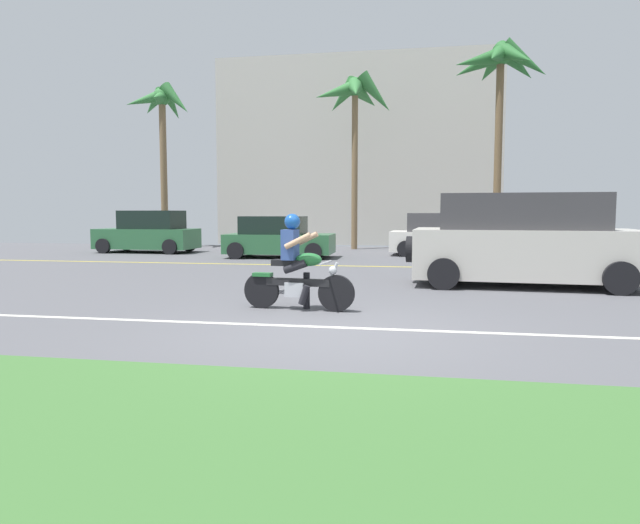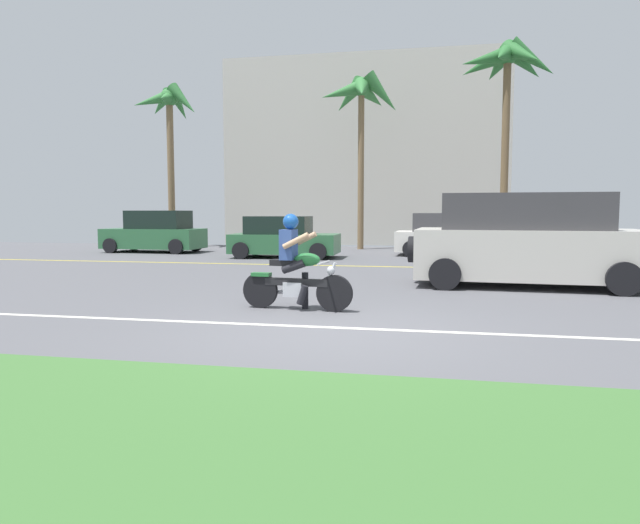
{
  "view_description": "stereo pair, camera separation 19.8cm",
  "coord_description": "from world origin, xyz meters",
  "px_view_note": "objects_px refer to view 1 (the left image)",
  "views": [
    {
      "loc": [
        1.16,
        -7.38,
        1.56
      ],
      "look_at": [
        -0.69,
        2.81,
        0.64
      ],
      "focal_mm": 32.03,
      "sensor_mm": 36.0,
      "label": 1
    },
    {
      "loc": [
        1.35,
        -7.35,
        1.56
      ],
      "look_at": [
        -0.69,
        2.81,
        0.64
      ],
      "focal_mm": 32.03,
      "sensor_mm": 36.0,
      "label": 2
    }
  ],
  "objects_px": {
    "suv_nearby": "(522,241)",
    "parked_car_1": "(278,238)",
    "motorcyclist": "(297,269)",
    "palm_tree_2": "(162,111)",
    "palm_tree_0": "(355,100)",
    "palm_tree_1": "(500,69)",
    "parked_car_2": "(447,236)",
    "parked_car_0": "(149,233)"
  },
  "relations": [
    {
      "from": "parked_car_1",
      "to": "palm_tree_0",
      "type": "xyz_separation_m",
      "value": [
        2.01,
        4.93,
        5.44
      ]
    },
    {
      "from": "motorcyclist",
      "to": "parked_car_0",
      "type": "bearing_deg",
      "value": 126.08
    },
    {
      "from": "palm_tree_2",
      "to": "motorcyclist",
      "type": "bearing_deg",
      "value": -57.72
    },
    {
      "from": "suv_nearby",
      "to": "parked_car_1",
      "type": "xyz_separation_m",
      "value": [
        -6.91,
        6.25,
        -0.28
      ]
    },
    {
      "from": "parked_car_1",
      "to": "palm_tree_1",
      "type": "distance_m",
      "value": 10.57
    },
    {
      "from": "parked_car_2",
      "to": "palm_tree_0",
      "type": "distance_m",
      "value": 7.17
    },
    {
      "from": "palm_tree_1",
      "to": "parked_car_0",
      "type": "bearing_deg",
      "value": -169.72
    },
    {
      "from": "parked_car_0",
      "to": "palm_tree_2",
      "type": "height_order",
      "value": "palm_tree_2"
    },
    {
      "from": "suv_nearby",
      "to": "parked_car_2",
      "type": "height_order",
      "value": "suv_nearby"
    },
    {
      "from": "parked_car_2",
      "to": "palm_tree_0",
      "type": "relative_size",
      "value": 0.57
    },
    {
      "from": "motorcyclist",
      "to": "suv_nearby",
      "type": "height_order",
      "value": "suv_nearby"
    },
    {
      "from": "parked_car_2",
      "to": "palm_tree_1",
      "type": "xyz_separation_m",
      "value": [
        1.9,
        1.96,
        6.19
      ]
    },
    {
      "from": "parked_car_2",
      "to": "palm_tree_2",
      "type": "distance_m",
      "value": 13.34
    },
    {
      "from": "suv_nearby",
      "to": "parked_car_2",
      "type": "distance_m",
      "value": 8.3
    },
    {
      "from": "suv_nearby",
      "to": "parked_car_1",
      "type": "relative_size",
      "value": 1.31
    },
    {
      "from": "parked_car_0",
      "to": "parked_car_2",
      "type": "height_order",
      "value": "parked_car_0"
    },
    {
      "from": "palm_tree_1",
      "to": "palm_tree_0",
      "type": "bearing_deg",
      "value": 169.71
    },
    {
      "from": "motorcyclist",
      "to": "parked_car_1",
      "type": "bearing_deg",
      "value": 106.17
    },
    {
      "from": "suv_nearby",
      "to": "palm_tree_2",
      "type": "xyz_separation_m",
      "value": [
        -13.23,
        10.87,
        4.92
      ]
    },
    {
      "from": "parked_car_2",
      "to": "palm_tree_2",
      "type": "xyz_separation_m",
      "value": [
        -12.01,
        2.66,
        5.15
      ]
    },
    {
      "from": "parked_car_0",
      "to": "motorcyclist",
      "type": "bearing_deg",
      "value": -53.92
    },
    {
      "from": "palm_tree_0",
      "to": "palm_tree_1",
      "type": "height_order",
      "value": "palm_tree_1"
    },
    {
      "from": "parked_car_0",
      "to": "palm_tree_0",
      "type": "bearing_deg",
      "value": 24.23
    },
    {
      "from": "suv_nearby",
      "to": "parked_car_2",
      "type": "xyz_separation_m",
      "value": [
        -1.22,
        8.21,
        -0.23
      ]
    },
    {
      "from": "motorcyclist",
      "to": "palm_tree_1",
      "type": "bearing_deg",
      "value": 71.39
    },
    {
      "from": "palm_tree_0",
      "to": "parked_car_2",
      "type": "bearing_deg",
      "value": -39.04
    },
    {
      "from": "suv_nearby",
      "to": "palm_tree_0",
      "type": "height_order",
      "value": "palm_tree_0"
    },
    {
      "from": "parked_car_1",
      "to": "parked_car_2",
      "type": "distance_m",
      "value": 6.01
    },
    {
      "from": "parked_car_0",
      "to": "palm_tree_1",
      "type": "xyz_separation_m",
      "value": [
        13.1,
        2.38,
        6.15
      ]
    },
    {
      "from": "parked_car_0",
      "to": "palm_tree_1",
      "type": "height_order",
      "value": "palm_tree_1"
    },
    {
      "from": "suv_nearby",
      "to": "parked_car_2",
      "type": "relative_size",
      "value": 1.14
    },
    {
      "from": "motorcyclist",
      "to": "palm_tree_2",
      "type": "height_order",
      "value": "palm_tree_2"
    },
    {
      "from": "motorcyclist",
      "to": "parked_car_0",
      "type": "height_order",
      "value": "parked_car_0"
    },
    {
      "from": "motorcyclist",
      "to": "parked_car_1",
      "type": "height_order",
      "value": "motorcyclist"
    },
    {
      "from": "palm_tree_0",
      "to": "palm_tree_1",
      "type": "bearing_deg",
      "value": -10.29
    },
    {
      "from": "parked_car_0",
      "to": "parked_car_1",
      "type": "xyz_separation_m",
      "value": [
        5.51,
        -1.54,
        -0.08
      ]
    },
    {
      "from": "suv_nearby",
      "to": "palm_tree_0",
      "type": "xyz_separation_m",
      "value": [
        -4.89,
        11.19,
        5.17
      ]
    },
    {
      "from": "palm_tree_2",
      "to": "parked_car_0",
      "type": "bearing_deg",
      "value": -75.09
    },
    {
      "from": "motorcyclist",
      "to": "palm_tree_0",
      "type": "height_order",
      "value": "palm_tree_0"
    },
    {
      "from": "parked_car_0",
      "to": "palm_tree_2",
      "type": "xyz_separation_m",
      "value": [
        -0.82,
        3.07,
        5.12
      ]
    },
    {
      "from": "parked_car_0",
      "to": "parked_car_2",
      "type": "bearing_deg",
      "value": 2.1
    },
    {
      "from": "palm_tree_1",
      "to": "motorcyclist",
      "type": "bearing_deg",
      "value": -108.61
    }
  ]
}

